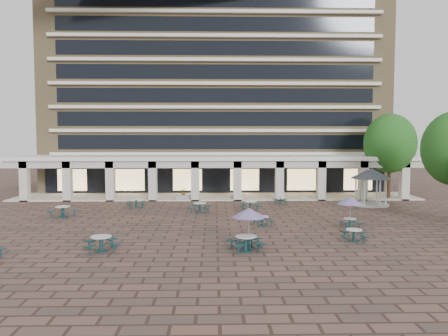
% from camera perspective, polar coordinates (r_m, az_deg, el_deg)
% --- Properties ---
extents(ground, '(120.00, 120.00, 0.00)m').
position_cam_1_polar(ground, '(31.65, -0.92, -7.50)').
color(ground, brown).
rests_on(ground, ground).
extents(apartment_building, '(40.00, 15.50, 25.20)m').
position_cam_1_polar(apartment_building, '(56.83, -1.08, 10.35)').
color(apartment_building, '#988055').
rests_on(apartment_building, ground).
extents(retail_arcade, '(42.00, 6.60, 4.40)m').
position_cam_1_polar(retail_arcade, '(45.93, -1.03, -0.13)').
color(retail_arcade, white).
rests_on(retail_arcade, ground).
extents(picnic_table_1, '(2.28, 2.28, 0.86)m').
position_cam_1_polar(picnic_table_1, '(25.47, -15.75, -9.31)').
color(picnic_table_1, '#143A3C').
rests_on(picnic_table_1, ground).
extents(picnic_table_2, '(2.19, 2.19, 0.84)m').
position_cam_1_polar(picnic_table_2, '(24.66, 2.82, -9.63)').
color(picnic_table_2, '#143A3C').
rests_on(picnic_table_2, ground).
extents(picnic_table_3, '(1.89, 1.89, 0.73)m').
position_cam_1_polar(picnic_table_3, '(28.02, 16.61, -8.27)').
color(picnic_table_3, '#143A3C').
rests_on(picnic_table_3, ground).
extents(picnic_table_6, '(1.99, 1.99, 2.30)m').
position_cam_1_polar(picnic_table_6, '(25.00, 3.27, -6.04)').
color(picnic_table_6, '#143A3C').
rests_on(picnic_table_6, ground).
extents(picnic_table_7, '(1.69, 1.69, 0.67)m').
position_cam_1_polar(picnic_table_7, '(31.64, 5.06, -6.78)').
color(picnic_table_7, '#143A3C').
rests_on(picnic_table_7, ground).
extents(picnic_table_8, '(2.35, 2.35, 0.85)m').
position_cam_1_polar(picnic_table_8, '(37.15, -20.32, -5.23)').
color(picnic_table_8, '#143A3C').
rests_on(picnic_table_8, ground).
extents(picnic_table_9, '(1.90, 1.90, 0.79)m').
position_cam_1_polar(picnic_table_9, '(40.29, -11.39, -4.41)').
color(picnic_table_9, '#143A3C').
rests_on(picnic_table_9, ground).
extents(picnic_table_10, '(1.96, 1.96, 0.83)m').
position_cam_1_polar(picnic_table_10, '(37.93, 3.45, -4.82)').
color(picnic_table_10, '#143A3C').
rests_on(picnic_table_10, ground).
extents(picnic_table_11, '(1.87, 1.87, 2.16)m').
position_cam_1_polar(picnic_table_11, '(31.75, 16.18, -4.27)').
color(picnic_table_11, '#143A3C').
rests_on(picnic_table_11, ground).
extents(picnic_table_12, '(2.11, 2.11, 0.82)m').
position_cam_1_polar(picnic_table_12, '(37.02, -3.17, -5.05)').
color(picnic_table_12, '#143A3C').
rests_on(picnic_table_12, ground).
extents(picnic_table_13, '(1.54, 1.54, 0.65)m').
position_cam_1_polar(picnic_table_13, '(41.91, 7.39, -4.16)').
color(picnic_table_13, '#143A3C').
rests_on(picnic_table_13, ground).
extents(gazebo, '(3.70, 3.70, 3.45)m').
position_cam_1_polar(gazebo, '(42.67, 18.66, -1.20)').
color(gazebo, beige).
rests_on(gazebo, ground).
extents(tree_east_c, '(5.25, 5.25, 8.74)m').
position_cam_1_polar(tree_east_c, '(47.64, 20.86, 3.02)').
color(tree_east_c, '#462C1C').
rests_on(tree_east_c, ground).
extents(planter_left, '(1.50, 0.63, 1.22)m').
position_cam_1_polar(planter_left, '(44.41, -5.28, -3.57)').
color(planter_left, '#9C9D97').
rests_on(planter_left, ground).
extents(planter_right, '(1.50, 0.66, 1.21)m').
position_cam_1_polar(planter_right, '(44.36, 1.77, -3.57)').
color(planter_right, '#9C9D97').
rests_on(planter_right, ground).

